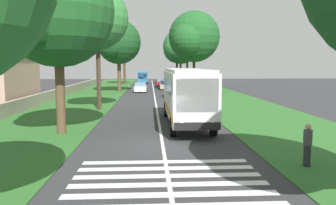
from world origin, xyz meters
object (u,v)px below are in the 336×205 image
Objects in this scene: roadside_tree_left_0 at (56,14)px; roadside_tree_right_2 at (180,47)px; trailing_car_3 at (161,82)px; roadside_tree_right_3 at (193,38)px; coach_bus at (186,93)px; trailing_car_0 at (172,92)px; roadside_tree_right_4 at (187,42)px; pedestrian at (308,144)px; trailing_car_2 at (165,85)px; roadside_tree_right_0 at (176,50)px; roadside_tree_left_1 at (96,20)px; utility_pole at (99,65)px; trailing_minibus_0 at (143,76)px; roadside_tree_left_2 at (118,43)px; trailing_car_1 at (140,87)px; roadside_tree_left_3 at (123,46)px.

roadside_tree_right_2 reaches higher than roadside_tree_left_0.
trailing_car_3 is 0.36× the size of roadside_tree_right_3.
roadside_tree_left_0 is (-2.65, 7.73, 4.73)m from coach_bus.
roadside_tree_right_4 reaches higher than trailing_car_0.
pedestrian reaches higher than trailing_car_0.
trailing_car_2 is 23.78m from roadside_tree_right_0.
roadside_tree_right_4 is at bearing -178.14° from roadside_tree_right_2.
coach_bus is at bearing -179.69° from trailing_car_3.
roadside_tree_left_0 is 1.01× the size of roadside_tree_right_4.
roadside_tree_left_1 reaches higher than utility_pole.
roadside_tree_right_2 is (48.12, -11.36, 0.55)m from roadside_tree_left_0.
trailing_minibus_0 reaches higher than trailing_car_2.
roadside_tree_left_2 is 40.15m from pedestrian.
roadside_tree_left_0 reaches higher than roadside_tree_right_4.
utility_pole is at bearing 171.21° from trailing_car_1.
trailing_car_2 is 0.72× the size of trailing_minibus_0.
roadside_tree_right_0 is at bearing -3.87° from coach_bus.
roadside_tree_left_1 is 1.05× the size of roadside_tree_right_4.
utility_pole is 4.50× the size of pedestrian.
trailing_car_0 is at bearing -32.60° from roadside_tree_left_1.
roadside_tree_right_0 is at bearing -9.16° from trailing_car_2.
coach_bus is 2.60× the size of trailing_car_2.
roadside_tree_left_0 is 0.86× the size of roadside_tree_right_3.
roadside_tree_right_3 is at bearing -138.09° from trailing_car_2.
trailing_car_2 is at bearing 41.91° from roadside_tree_right_3.
roadside_tree_right_2 reaches higher than trailing_car_2.
roadside_tree_right_2 is at bearing -4.56° from coach_bus.
coach_bus is 36.35m from roadside_tree_right_4.
roadside_tree_right_4 is (27.88, -11.02, -0.07)m from roadside_tree_left_1.
roadside_tree_left_0 is 0.97× the size of roadside_tree_left_3.
roadside_tree_right_0 reaches higher than trailing_car_0.
roadside_tree_left_3 reaches higher than roadside_tree_right_0.
roadside_tree_left_1 is at bearing 42.20° from coach_bus.
roadside_tree_left_2 is at bearing 14.08° from coach_bus.
roadside_tree_left_0 is (-44.63, 7.50, 6.21)m from trailing_car_3.
roadside_tree_right_2 reaches higher than trailing_car_1.
roadside_tree_left_0 is at bearing 108.94° from coach_bus.
roadside_tree_left_1 is at bearing 151.60° from roadside_tree_right_3.
roadside_tree_right_2 is 0.93× the size of roadside_tree_right_3.
roadside_tree_left_1 is 39.16m from roadside_tree_right_2.
trailing_car_1 is 0.36× the size of roadside_tree_right_3.
roadside_tree_left_1 is at bearing -3.61° from roadside_tree_left_0.
trailing_car_3 is 8.52m from roadside_tree_right_2.
roadside_tree_right_2 reaches higher than trailing_car_0.
roadside_tree_left_2 is at bearing 148.22° from roadside_tree_right_2.
roadside_tree_right_3 reaches higher than trailing_car_0.
trailing_car_0 is at bearing 167.42° from roadside_tree_right_4.
roadside_tree_right_0 is 9.87m from roadside_tree_right_2.
trailing_car_2 is at bearing 4.86° from pedestrian.
roadside_tree_right_2 is at bearing -15.47° from utility_pole.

